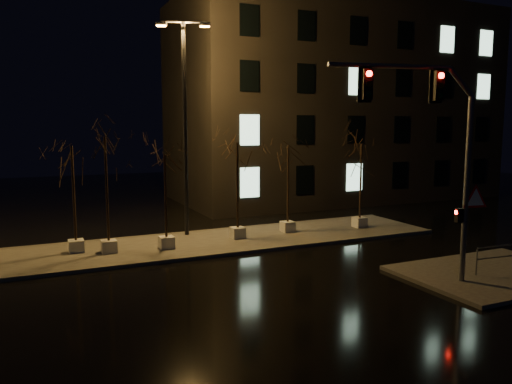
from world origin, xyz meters
name	(u,v)px	position (x,y,z in m)	size (l,w,h in m)	color
ground	(280,275)	(0.00, 0.00, 0.00)	(90.00, 90.00, 0.00)	black
median	(225,241)	(0.00, 6.00, 0.07)	(22.00, 5.00, 0.15)	#43413C
sidewalk_corner	(494,273)	(7.50, -3.50, 0.07)	(7.00, 5.00, 0.15)	#43413C
building	(332,104)	(14.00, 18.00, 7.50)	(25.00, 12.00, 15.00)	black
tree_0	(73,170)	(-6.94, 6.43, 3.84)	(1.80, 1.80, 4.86)	beige
tree_1	(106,163)	(-5.62, 5.75, 4.15)	(1.80, 1.80, 5.27)	beige
tree_2	(165,176)	(-3.09, 5.43, 3.50)	(1.80, 1.80, 4.42)	beige
tree_3	(237,164)	(0.70, 6.03, 3.88)	(1.80, 1.80, 4.92)	beige
tree_4	(288,165)	(3.71, 6.34, 3.73)	(1.80, 1.80, 4.71)	beige
tree_5	(361,163)	(7.93, 5.74, 3.75)	(1.80, 1.80, 4.74)	beige
traffic_signal_mast	(438,143)	(4.24, -3.59, 5.16)	(6.14, 1.31, 7.63)	slate
streetlight_main	(185,114)	(-1.39, 7.88, 6.34)	(2.62, 1.16, 10.73)	black
guard_rail_a	(502,254)	(7.68, -3.64, 0.85)	(2.46, 0.24, 1.07)	slate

